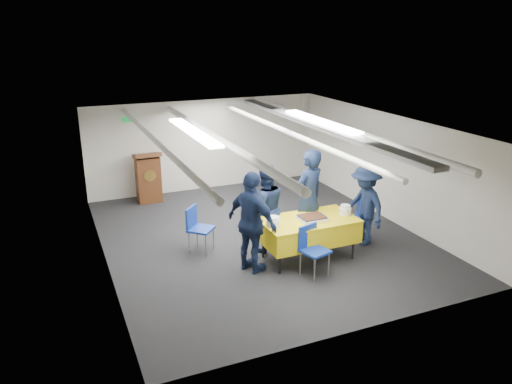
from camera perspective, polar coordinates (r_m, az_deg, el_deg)
ground at (r=10.12m, az=0.47°, el=-5.18°), size 7.00×7.00×0.00m
room_shell at (r=9.93m, az=0.05°, el=5.40°), size 6.00×7.00×2.30m
serving_table at (r=9.08m, az=6.02°, el=-4.33°), size 1.72×0.95×0.77m
sheet_cake at (r=8.95m, az=6.42°, el=-2.96°), size 0.48×0.37×0.09m
plate_stack_left at (r=8.62m, az=2.00°, el=-3.43°), size 0.25×0.25×0.17m
plate_stack_right at (r=9.29m, az=10.17°, el=-2.04°), size 0.22×0.22×0.18m
podium at (r=12.22m, az=-12.22°, el=1.71°), size 0.62×0.53×1.25m
chair_near at (r=8.55m, az=6.37°, el=-6.05°), size 0.52×0.52×0.87m
chair_right at (r=10.08m, az=11.96°, el=-2.43°), size 0.50×0.50×0.87m
chair_left at (r=9.41m, az=-6.78°, el=-3.70°), size 0.59×0.59×0.87m
sailor_a at (r=9.44m, az=6.02°, el=-0.78°), size 0.81×0.67×1.93m
sailor_b at (r=9.27m, az=1.01°, el=-1.88°), size 0.84×0.67×1.67m
sailor_c at (r=8.46m, az=-0.45°, el=-3.53°), size 0.83×1.14×1.79m
sailor_d at (r=9.79m, az=12.31°, el=-1.49°), size 0.62×1.04×1.58m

